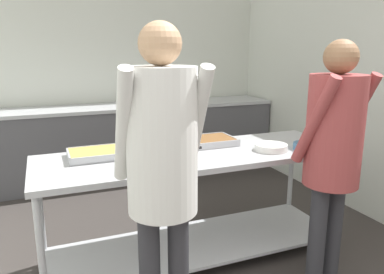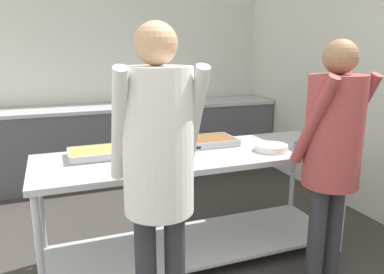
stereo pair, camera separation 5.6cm
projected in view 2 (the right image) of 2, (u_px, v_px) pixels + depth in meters
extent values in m
cube|color=silver|center=(119.00, 72.00, 4.92)|extent=(4.08, 0.06, 2.65)
cube|color=silver|center=(366.00, 80.00, 3.64)|extent=(0.06, 4.48, 2.65)
cube|color=#4C4C51|center=(127.00, 143.00, 4.79)|extent=(3.92, 0.62, 0.90)
cube|color=#ADAFB5|center=(126.00, 107.00, 4.68)|extent=(3.92, 0.65, 0.04)
cube|color=black|center=(106.00, 107.00, 4.60)|extent=(0.53, 0.45, 0.02)
cube|color=#ADAFB5|center=(197.00, 155.00, 2.81)|extent=(2.35, 0.77, 0.04)
cube|color=#ADAFB5|center=(196.00, 243.00, 2.97)|extent=(2.27, 0.69, 0.02)
cylinder|color=#ADAFB5|center=(40.00, 259.00, 2.21)|extent=(0.04, 0.04, 0.82)
cylinder|color=#ADAFB5|center=(343.00, 204.00, 2.99)|extent=(0.04, 0.04, 0.82)
cylinder|color=#ADAFB5|center=(41.00, 214.00, 2.82)|extent=(0.04, 0.04, 0.82)
cylinder|color=#ADAFB5|center=(292.00, 178.00, 3.60)|extent=(0.04, 0.04, 0.82)
cube|color=#ADAFB5|center=(97.00, 156.00, 2.69)|extent=(0.40, 0.31, 0.01)
cube|color=gold|center=(97.00, 153.00, 2.69)|extent=(0.37, 0.28, 0.04)
cube|color=#ADAFB5|center=(99.00, 159.00, 2.55)|extent=(0.40, 0.01, 0.05)
cube|color=#ADAFB5|center=(94.00, 148.00, 2.82)|extent=(0.40, 0.01, 0.05)
cube|color=#ADAFB5|center=(69.00, 156.00, 2.62)|extent=(0.01, 0.31, 0.05)
cube|color=#ADAFB5|center=(123.00, 151.00, 2.75)|extent=(0.01, 0.31, 0.05)
cylinder|color=#ADAFB5|center=(165.00, 156.00, 2.55)|extent=(0.24, 0.24, 0.09)
cylinder|color=beige|center=(165.00, 150.00, 2.54)|extent=(0.21, 0.21, 0.01)
cylinder|color=black|center=(191.00, 148.00, 2.61)|extent=(0.14, 0.02, 0.02)
cube|color=#ADAFB5|center=(206.00, 144.00, 3.04)|extent=(0.46, 0.32, 0.01)
cube|color=brown|center=(206.00, 141.00, 3.04)|extent=(0.44, 0.29, 0.04)
cube|color=#ADAFB5|center=(214.00, 146.00, 2.90)|extent=(0.46, 0.01, 0.05)
cube|color=#ADAFB5|center=(199.00, 137.00, 3.17)|extent=(0.46, 0.01, 0.05)
cube|color=#ADAFB5|center=(180.00, 144.00, 2.96)|extent=(0.01, 0.32, 0.05)
cube|color=#ADAFB5|center=(231.00, 139.00, 3.11)|extent=(0.01, 0.32, 0.05)
cylinder|color=white|center=(271.00, 150.00, 2.86)|extent=(0.26, 0.26, 0.01)
cylinder|color=white|center=(271.00, 148.00, 2.86)|extent=(0.25, 0.25, 0.01)
cylinder|color=white|center=(271.00, 147.00, 2.86)|extent=(0.25, 0.25, 0.01)
cylinder|color=white|center=(271.00, 145.00, 2.85)|extent=(0.25, 0.25, 0.01)
cylinder|color=#3D668C|center=(307.00, 147.00, 2.87)|extent=(0.19, 0.19, 0.05)
sphere|color=#2D702D|center=(309.00, 142.00, 2.87)|extent=(0.06, 0.06, 0.06)
sphere|color=#2D702D|center=(305.00, 141.00, 2.89)|extent=(0.05, 0.05, 0.05)
sphere|color=#2D702D|center=(304.00, 142.00, 2.86)|extent=(0.06, 0.06, 0.06)
sphere|color=#2D702D|center=(309.00, 143.00, 2.82)|extent=(0.05, 0.05, 0.05)
cylinder|color=#2D2D33|center=(316.00, 242.00, 2.47)|extent=(0.11, 0.11, 0.77)
cylinder|color=#2D2D33|center=(332.00, 236.00, 2.55)|extent=(0.11, 0.11, 0.77)
cylinder|color=#993D3D|center=(314.00, 121.00, 2.23)|extent=(0.12, 0.32, 0.57)
cylinder|color=#993D3D|center=(355.00, 116.00, 2.41)|extent=(0.12, 0.32, 0.57)
cylinder|color=#993D3D|center=(334.00, 132.00, 2.34)|extent=(0.35, 0.35, 0.71)
sphere|color=#8C6647|center=(341.00, 57.00, 2.23)|extent=(0.21, 0.21, 0.21)
cylinder|color=silver|center=(119.00, 127.00, 1.78)|extent=(0.08, 0.33, 0.60)
cylinder|color=silver|center=(194.00, 122.00, 1.90)|extent=(0.08, 0.33, 0.60)
cylinder|color=silver|center=(158.00, 142.00, 1.86)|extent=(0.36, 0.36, 0.74)
sphere|color=tan|center=(156.00, 43.00, 1.75)|extent=(0.21, 0.21, 0.21)
cylinder|color=silver|center=(135.00, 96.00, 4.77)|extent=(0.08, 0.08, 0.20)
cone|color=silver|center=(134.00, 86.00, 4.73)|extent=(0.07, 0.07, 0.08)
cylinder|color=black|center=(134.00, 82.00, 4.72)|extent=(0.03, 0.03, 0.02)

